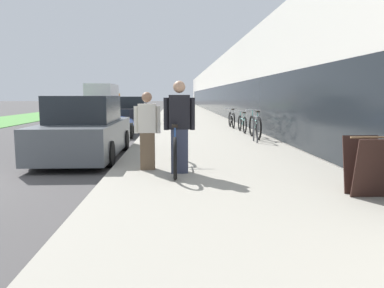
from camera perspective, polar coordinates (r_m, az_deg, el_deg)
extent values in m
cube|color=gray|center=(27.32, -0.44, 4.11)|extent=(4.72, 70.00, 0.12)
cube|color=silver|center=(36.26, 10.98, 8.27)|extent=(10.00, 70.00, 4.53)
cube|color=#1E2328|center=(35.43, 3.06, 6.77)|extent=(0.10, 63.00, 2.20)
cube|color=#518E42|center=(33.17, -22.03, 4.07)|extent=(4.69, 70.00, 0.03)
torus|color=black|center=(8.56, -2.61, -0.08)|extent=(0.06, 0.77, 0.77)
torus|color=black|center=(6.69, -2.60, -2.18)|extent=(0.06, 0.77, 0.77)
cylinder|color=#2D56A8|center=(7.59, -2.61, 0.74)|extent=(0.04, 1.61, 0.04)
cylinder|color=#2D56A8|center=(7.23, -2.61, -0.47)|extent=(0.04, 0.96, 0.35)
cylinder|color=#2D56A8|center=(6.97, -2.62, 1.46)|extent=(0.03, 0.03, 0.32)
cube|color=black|center=(6.96, -2.63, 2.77)|extent=(0.11, 0.22, 0.05)
cylinder|color=#2D56A8|center=(8.36, -2.62, 2.51)|extent=(0.03, 0.03, 0.34)
cylinder|color=silver|center=(8.35, -2.63, 3.66)|extent=(0.52, 0.03, 0.03)
cube|color=#33384C|center=(7.28, -1.92, -1.06)|extent=(0.33, 0.24, 0.85)
cube|color=black|center=(7.21, -1.95, 4.89)|extent=(0.40, 0.24, 0.65)
cylinder|color=black|center=(7.21, -3.95, 4.60)|extent=(0.10, 0.10, 0.62)
cylinder|color=black|center=(7.22, 0.06, 4.62)|extent=(0.10, 0.10, 0.62)
sphere|color=tan|center=(7.20, -1.96, 8.70)|extent=(0.23, 0.23, 0.23)
cube|color=brown|center=(7.66, -6.78, -1.06)|extent=(0.29, 0.21, 0.75)
cube|color=beige|center=(7.59, -6.85, 3.91)|extent=(0.35, 0.21, 0.58)
cylinder|color=beige|center=(7.61, -8.51, 3.67)|extent=(0.09, 0.09, 0.55)
cylinder|color=beige|center=(7.58, -5.18, 3.70)|extent=(0.09, 0.09, 0.55)
sphere|color=#936B51|center=(7.58, -6.90, 7.10)|extent=(0.21, 0.21, 0.21)
cylinder|color=#4C4C51|center=(12.01, 9.95, 2.08)|extent=(0.05, 0.05, 0.82)
cylinder|color=#4C4C51|center=(12.54, 9.41, 2.31)|extent=(0.05, 0.05, 0.82)
cylinder|color=#4C4C51|center=(12.24, 9.71, 4.11)|extent=(0.05, 0.55, 0.05)
torus|color=black|center=(14.00, 9.10, 2.77)|extent=(0.06, 0.78, 0.78)
torus|color=black|center=(12.91, 10.11, 2.36)|extent=(0.06, 0.78, 0.78)
cylinder|color=#7AD1C6|center=(13.44, 9.60, 3.58)|extent=(0.04, 0.96, 0.04)
cylinder|color=#7AD1C6|center=(13.23, 9.80, 3.03)|extent=(0.04, 0.58, 0.36)
cylinder|color=#7AD1C6|center=(13.08, 9.95, 4.18)|extent=(0.03, 0.03, 0.32)
cube|color=black|center=(13.07, 9.97, 4.89)|extent=(0.11, 0.22, 0.05)
cylinder|color=#7AD1C6|center=(13.89, 9.21, 4.41)|extent=(0.03, 0.03, 0.34)
cylinder|color=silver|center=(13.88, 9.22, 5.12)|extent=(0.52, 0.03, 0.03)
torus|color=black|center=(16.16, 7.30, 3.21)|extent=(0.06, 0.67, 0.67)
torus|color=black|center=(15.05, 8.04, 2.89)|extent=(0.06, 0.67, 0.67)
cylinder|color=#7AD1C6|center=(15.59, 7.67, 3.80)|extent=(0.04, 0.97, 0.04)
cylinder|color=#7AD1C6|center=(15.38, 7.81, 3.39)|extent=(0.04, 0.58, 0.31)
cylinder|color=#7AD1C6|center=(15.23, 7.92, 4.24)|extent=(0.03, 0.03, 0.28)
cube|color=black|center=(15.22, 7.93, 4.76)|extent=(0.11, 0.22, 0.05)
cylinder|color=#7AD1C6|center=(16.05, 7.37, 4.43)|extent=(0.03, 0.03, 0.29)
cylinder|color=silver|center=(16.05, 7.38, 4.96)|extent=(0.52, 0.03, 0.03)
torus|color=black|center=(18.26, 5.82, 3.77)|extent=(0.06, 0.72, 0.72)
torus|color=black|center=(17.26, 6.32, 3.56)|extent=(0.06, 0.72, 0.72)
cylinder|color=#B7BCC1|center=(17.75, 6.07, 4.37)|extent=(0.04, 0.87, 0.04)
cylinder|color=#B7BCC1|center=(17.55, 6.17, 4.00)|extent=(0.04, 0.53, 0.33)
cylinder|color=#B7BCC1|center=(17.42, 6.24, 4.80)|extent=(0.03, 0.03, 0.30)
cube|color=black|center=(17.41, 6.25, 5.29)|extent=(0.11, 0.22, 0.05)
cylinder|color=#B7BCC1|center=(18.16, 5.88, 4.94)|extent=(0.03, 0.03, 0.31)
cylinder|color=silver|center=(18.16, 5.88, 5.43)|extent=(0.52, 0.03, 0.03)
cube|color=#331E19|center=(6.04, 25.93, -3.42)|extent=(0.56, 0.20, 0.89)
cube|color=#331E19|center=(6.35, 24.39, -2.84)|extent=(0.56, 0.20, 0.89)
cylinder|color=#93704C|center=(6.13, 25.37, 0.93)|extent=(0.56, 0.03, 0.03)
cube|color=#4C5156|center=(10.12, -15.92, 1.02)|extent=(1.76, 4.43, 0.79)
cube|color=#1E2328|center=(10.06, -16.06, 5.16)|extent=(1.52, 2.22, 0.67)
cylinder|color=black|center=(11.63, -18.29, 0.50)|extent=(0.22, 0.60, 0.60)
cylinder|color=black|center=(11.30, -10.30, 0.56)|extent=(0.22, 0.60, 0.60)
cylinder|color=black|center=(9.12, -22.78, -1.51)|extent=(0.22, 0.60, 0.60)
cylinder|color=black|center=(8.69, -12.62, -1.52)|extent=(0.22, 0.60, 0.60)
ellipsoid|color=navy|center=(15.51, -11.86, 2.97)|extent=(1.66, 3.86, 0.67)
cube|color=#1E2328|center=(15.96, -11.63, 4.73)|extent=(1.16, 0.04, 0.26)
cylinder|color=black|center=(16.76, -13.86, 2.65)|extent=(0.22, 0.60, 0.60)
cylinder|color=black|center=(16.53, -8.57, 2.72)|extent=(0.22, 0.60, 0.60)
cylinder|color=black|center=(14.58, -15.56, 1.92)|extent=(0.22, 0.60, 0.60)
cylinder|color=black|center=(14.31, -9.49, 1.99)|extent=(0.22, 0.60, 0.60)
cube|color=black|center=(20.73, -9.07, 4.36)|extent=(1.72, 4.78, 0.82)
cube|color=#1E2328|center=(20.71, -9.11, 6.32)|extent=(1.48, 2.39, 0.60)
cylinder|color=black|center=(22.27, -10.68, 3.86)|extent=(0.22, 0.60, 0.60)
cylinder|color=black|center=(22.10, -6.60, 3.91)|extent=(0.22, 0.60, 0.60)
cylinder|color=black|center=(19.43, -11.86, 3.33)|extent=(0.22, 0.60, 0.60)
cylinder|color=black|center=(19.24, -7.19, 3.39)|extent=(0.22, 0.60, 0.60)
cube|color=orange|center=(40.78, -12.62, 6.39)|extent=(2.26, 1.64, 1.62)
cube|color=silver|center=(37.55, -13.51, 6.96)|extent=(2.45, 4.92, 2.49)
cylinder|color=black|center=(40.59, -14.28, 5.46)|extent=(0.28, 0.84, 0.84)
cylinder|color=black|center=(40.20, -11.12, 5.53)|extent=(0.28, 0.84, 0.84)
cylinder|color=black|center=(36.83, -15.48, 5.25)|extent=(0.28, 0.84, 0.84)
cylinder|color=black|center=(36.40, -12.01, 5.33)|extent=(0.28, 0.84, 0.84)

